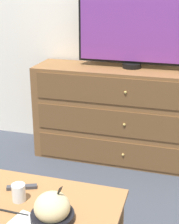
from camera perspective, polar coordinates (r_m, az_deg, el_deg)
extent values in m
plane|color=#383D47|center=(3.48, 5.99, -5.61)|extent=(12.00, 12.00, 0.00)
cube|color=white|center=(3.16, 6.98, 16.25)|extent=(12.00, 0.05, 2.60)
cube|color=brown|center=(3.09, 6.55, -0.58)|extent=(1.69, 0.42, 0.85)
cube|color=brown|center=(3.01, 5.61, -7.04)|extent=(1.55, 0.01, 0.23)
sphere|color=tan|center=(3.00, 5.59, -7.09)|extent=(0.02, 0.02, 0.02)
cube|color=brown|center=(2.89, 5.81, -2.07)|extent=(1.55, 0.01, 0.23)
sphere|color=tan|center=(2.88, 5.79, -2.11)|extent=(0.02, 0.02, 0.02)
cube|color=brown|center=(2.79, 6.01, 3.29)|extent=(1.55, 0.01, 0.23)
sphere|color=tan|center=(2.79, 5.99, 3.26)|extent=(0.02, 0.02, 0.02)
cylinder|color=black|center=(3.00, 7.04, 7.69)|extent=(0.16, 0.16, 0.04)
cube|color=black|center=(2.96, 7.34, 13.90)|extent=(0.95, 0.04, 0.61)
cube|color=#7A3893|center=(2.93, 7.27, 13.85)|extent=(0.91, 0.01, 0.57)
cube|color=#9E6B3D|center=(1.82, -8.74, -15.26)|extent=(0.85, 0.53, 0.02)
cylinder|color=black|center=(1.70, -6.17, -16.87)|extent=(0.21, 0.21, 0.03)
ellipsoid|color=beige|center=(1.67, -6.24, -15.44)|extent=(0.17, 0.17, 0.14)
cube|color=black|center=(1.67, -5.67, -14.46)|extent=(0.06, 0.03, 0.14)
cube|color=black|center=(1.62, -4.96, -12.80)|extent=(0.02, 0.03, 0.03)
cylinder|color=beige|center=(1.85, -11.65, -13.43)|extent=(0.06, 0.06, 0.06)
cylinder|color=white|center=(1.84, -11.69, -12.98)|extent=(0.07, 0.07, 0.09)
cube|color=white|center=(1.72, -10.71, -17.37)|extent=(0.15, 0.15, 0.00)
cube|color=black|center=(1.78, -12.72, -15.94)|extent=(0.18, 0.01, 0.01)
cube|color=#38383D|center=(1.94, -11.18, -12.15)|extent=(0.16, 0.09, 0.02)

